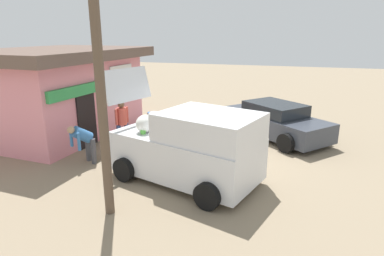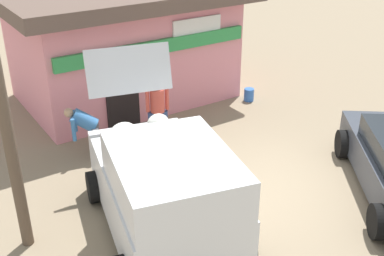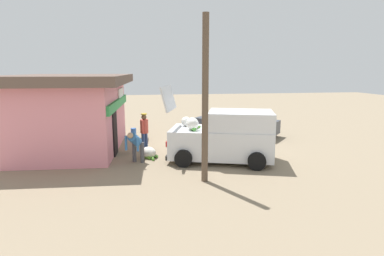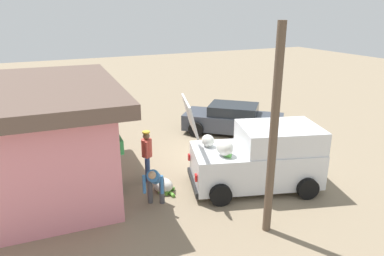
{
  "view_description": "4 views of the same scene",
  "coord_description": "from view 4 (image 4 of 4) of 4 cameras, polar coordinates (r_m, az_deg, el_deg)",
  "views": [
    {
      "loc": [
        -10.51,
        -2.47,
        3.83
      ],
      "look_at": [
        -0.71,
        0.59,
        0.82
      ],
      "focal_mm": 30.55,
      "sensor_mm": 36.0,
      "label": 1
    },
    {
      "loc": [
        -6.62,
        -5.92,
        5.57
      ],
      "look_at": [
        -1.29,
        1.19,
        1.18
      ],
      "focal_mm": 44.87,
      "sensor_mm": 36.0,
      "label": 2
    },
    {
      "loc": [
        -14.13,
        3.04,
        3.47
      ],
      "look_at": [
        -1.68,
        1.07,
        1.1
      ],
      "focal_mm": 29.15,
      "sensor_mm": 36.0,
      "label": 3
    },
    {
      "loc": [
        -11.13,
        6.15,
        5.33
      ],
      "look_at": [
        -0.21,
        1.06,
        1.26
      ],
      "focal_mm": 33.3,
      "sensor_mm": 36.0,
      "label": 4
    }
  ],
  "objects": [
    {
      "name": "unloaded_banana_pile",
      "position": [
        11.0,
        -4.67,
        -9.16
      ],
      "size": [
        0.92,
        0.81,
        0.44
      ],
      "color": "silver",
      "rests_on": "ground_plane"
    },
    {
      "name": "delivery_van",
      "position": [
        11.23,
        10.85,
        -4.58
      ],
      "size": [
        3.1,
        4.44,
        2.86
      ],
      "color": "silver",
      "rests_on": "ground_plane"
    },
    {
      "name": "paint_bucket",
      "position": [
        14.89,
        -13.48,
        -2.08
      ],
      "size": [
        0.29,
        0.29,
        0.37
      ],
      "primitive_type": "cylinder",
      "color": "blue",
      "rests_on": "ground_plane"
    },
    {
      "name": "storefront_bar",
      "position": [
        11.6,
        -23.41,
        -1.19
      ],
      "size": [
        6.88,
        5.18,
        3.25
      ],
      "color": "pink",
      "rests_on": "ground_plane"
    },
    {
      "name": "vendor_standing",
      "position": [
        11.51,
        -7.23,
        -3.88
      ],
      "size": [
        0.54,
        0.43,
        1.65
      ],
      "color": "navy",
      "rests_on": "ground_plane"
    },
    {
      "name": "customer_bending",
      "position": [
        9.99,
        -6.03,
        -8.52
      ],
      "size": [
        0.75,
        0.7,
        1.25
      ],
      "color": "#4C4C51",
      "rests_on": "ground_plane"
    },
    {
      "name": "utility_pole",
      "position": [
        8.43,
        12.92,
        -1.09
      ],
      "size": [
        0.2,
        0.2,
        5.09
      ],
      "primitive_type": "cylinder",
      "color": "brown",
      "rests_on": "ground_plane"
    },
    {
      "name": "parked_sedan",
      "position": [
        15.93,
        6.6,
        1.37
      ],
      "size": [
        4.11,
        4.39,
        1.3
      ],
      "color": "#383D47",
      "rests_on": "ground_plane"
    },
    {
      "name": "ground_plane",
      "position": [
        13.79,
        3.66,
        -4.1
      ],
      "size": [
        60.0,
        60.0,
        0.0
      ],
      "primitive_type": "plane",
      "color": "gray"
    }
  ]
}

